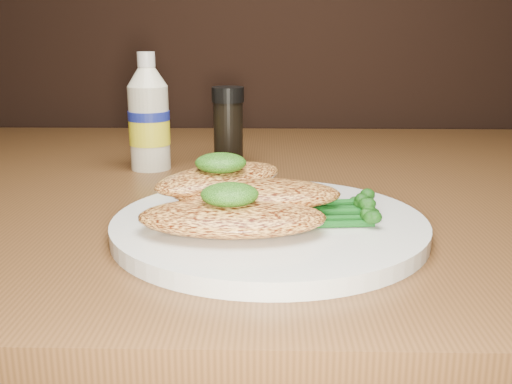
{
  "coord_description": "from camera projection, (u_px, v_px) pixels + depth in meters",
  "views": [
    {
      "loc": [
        0.09,
        0.34,
        0.93
      ],
      "look_at": [
        0.07,
        0.85,
        0.79
      ],
      "focal_mm": 41.55,
      "sensor_mm": 36.0,
      "label": 1
    }
  ],
  "objects": [
    {
      "name": "mayo_bottle",
      "position": [
        149.0,
        112.0,
        0.77
      ],
      "size": [
        0.07,
        0.07,
        0.15
      ],
      "primitive_type": null,
      "rotation": [
        0.0,
        0.0,
        0.4
      ],
      "color": "beige",
      "rests_on": "dining_table"
    },
    {
      "name": "pesto_front",
      "position": [
        230.0,
        194.0,
        0.49
      ],
      "size": [
        0.05,
        0.05,
        0.02
      ],
      "primitive_type": "ellipsoid",
      "rotation": [
        0.0,
        0.0,
        0.09
      ],
      "color": "black",
      "rests_on": "chicken_front"
    },
    {
      "name": "chicken_mid",
      "position": [
        256.0,
        194.0,
        0.54
      ],
      "size": [
        0.15,
        0.08,
        0.02
      ],
      "primitive_type": "ellipsoid",
      "rotation": [
        0.0,
        0.0,
        -0.01
      ],
      "color": "#F5A94D",
      "rests_on": "plate"
    },
    {
      "name": "chicken_front",
      "position": [
        232.0,
        217.0,
        0.5
      ],
      "size": [
        0.16,
        0.08,
        0.03
      ],
      "primitive_type": "ellipsoid",
      "rotation": [
        0.0,
        0.0,
        -0.0
      ],
      "color": "#F5A94D",
      "rests_on": "plate"
    },
    {
      "name": "chicken_back",
      "position": [
        220.0,
        178.0,
        0.56
      ],
      "size": [
        0.15,
        0.15,
        0.02
      ],
      "primitive_type": "ellipsoid",
      "rotation": [
        0.0,
        0.0,
        0.78
      ],
      "color": "#F5A94D",
      "rests_on": "plate"
    },
    {
      "name": "broccolini_bundle",
      "position": [
        311.0,
        207.0,
        0.53
      ],
      "size": [
        0.15,
        0.12,
        0.02
      ],
      "primitive_type": null,
      "rotation": [
        0.0,
        0.0,
        -0.11
      ],
      "color": "#104D16",
      "rests_on": "plate"
    },
    {
      "name": "pepper_grinder",
      "position": [
        228.0,
        126.0,
        0.8
      ],
      "size": [
        0.06,
        0.06,
        0.11
      ],
      "primitive_type": null,
      "rotation": [
        0.0,
        0.0,
        -0.39
      ],
      "color": "black",
      "rests_on": "dining_table"
    },
    {
      "name": "plate",
      "position": [
        269.0,
        226.0,
        0.54
      ],
      "size": [
        0.28,
        0.28,
        0.01
      ],
      "primitive_type": "cylinder",
      "color": "silver",
      "rests_on": "dining_table"
    },
    {
      "name": "pesto_back",
      "position": [
        221.0,
        163.0,
        0.55
      ],
      "size": [
        0.05,
        0.05,
        0.02
      ],
      "primitive_type": "ellipsoid",
      "rotation": [
        0.0,
        0.0,
        0.07
      ],
      "color": "black",
      "rests_on": "chicken_back"
    }
  ]
}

